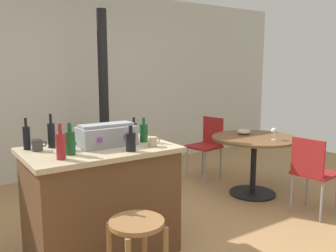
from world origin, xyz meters
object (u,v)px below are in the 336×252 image
at_px(folding_chair_far, 207,143).
at_px(bottle_2, 144,132).
at_px(bottle_1, 70,142).
at_px(bottle_4, 61,146).
at_px(folding_chair_near, 312,170).
at_px(wood_stove, 105,143).
at_px(toolbox, 107,135).
at_px(wooden_stool, 137,244).
at_px(dining_table, 254,150).
at_px(wine_glass, 274,131).
at_px(bottle_6, 27,137).
at_px(bottle_0, 51,135).
at_px(bottle_3, 134,131).
at_px(cup_2, 153,142).
at_px(bottle_5, 131,141).
at_px(cup_0, 38,145).
at_px(cup_1, 68,145).
at_px(kitchen_island, 101,201).
at_px(serving_bowl, 244,132).

height_order(folding_chair_far, bottle_2, bottle_2).
distance_m(folding_chair_far, bottle_2, 2.10).
bearing_deg(bottle_1, bottle_4, -134.76).
height_order(folding_chair_near, wood_stove, wood_stove).
bearing_deg(toolbox, bottle_2, -6.55).
relative_size(wooden_stool, dining_table, 0.60).
distance_m(bottle_1, wine_glass, 2.52).
xyz_separation_m(wood_stove, bottle_4, (-1.21, -1.97, 0.47)).
height_order(toolbox, wine_glass, toolbox).
bearing_deg(bottle_6, folding_chair_far, 18.25).
relative_size(folding_chair_near, wine_glass, 5.96).
height_order(toolbox, bottle_0, bottle_0).
bearing_deg(bottle_3, bottle_2, -87.37).
distance_m(wood_stove, bottle_0, 1.99).
relative_size(folding_chair_near, cup_2, 7.50).
bearing_deg(bottle_5, folding_chair_near, -6.98).
relative_size(toolbox, bottle_5, 2.33).
xyz_separation_m(bottle_2, cup_0, (-0.88, 0.16, -0.04)).
relative_size(wooden_stool, bottle_5, 3.08).
xyz_separation_m(bottle_0, bottle_5, (0.48, -0.48, -0.03)).
height_order(bottle_3, cup_0, bottle_3).
height_order(dining_table, cup_1, cup_1).
distance_m(dining_table, cup_2, 1.90).
bearing_deg(wooden_stool, bottle_3, 61.90).
distance_m(dining_table, bottle_4, 2.64).
height_order(kitchen_island, dining_table, kitchen_island).
bearing_deg(cup_0, serving_bowl, 7.29).
relative_size(kitchen_island, serving_bowl, 6.75).
height_order(bottle_5, cup_0, bottle_5).
distance_m(kitchen_island, bottle_0, 0.69).
relative_size(wood_stove, bottle_6, 9.09).
height_order(toolbox, cup_0, toolbox).
bearing_deg(wood_stove, wooden_stool, -110.09).
relative_size(wooden_stool, cup_0, 5.28).
height_order(dining_table, folding_chair_near, folding_chair_near).
xyz_separation_m(bottle_4, serving_bowl, (2.57, 0.70, -0.26)).
xyz_separation_m(folding_chair_near, bottle_5, (-2.04, 0.25, 0.50)).
bearing_deg(toolbox, bottle_0, 155.95).
height_order(wooden_stool, cup_2, cup_2).
xyz_separation_m(bottle_5, cup_1, (-0.40, 0.30, -0.04)).
bearing_deg(cup_0, cup_1, -30.27).
bearing_deg(wine_glass, cup_1, -179.85).
xyz_separation_m(bottle_6, cup_0, (0.06, -0.10, -0.05)).
distance_m(bottle_3, bottle_6, 0.93).
relative_size(kitchen_island, bottle_6, 4.72).
bearing_deg(wooden_stool, bottle_4, 112.91).
distance_m(wooden_stool, cup_2, 0.94).
relative_size(dining_table, wine_glass, 7.28).
height_order(wooden_stool, serving_bowl, serving_bowl).
distance_m(cup_0, serving_bowl, 2.67).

